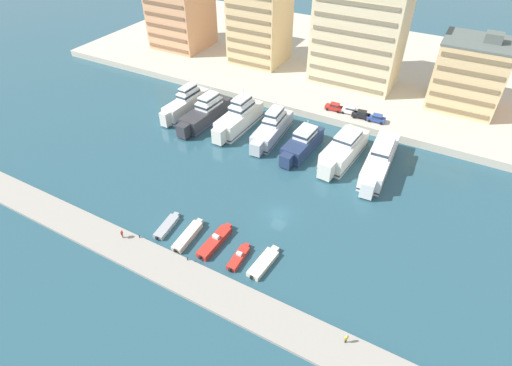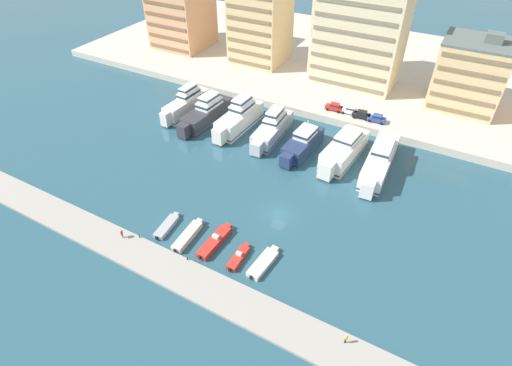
{
  "view_description": "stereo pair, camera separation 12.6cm",
  "coord_description": "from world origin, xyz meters",
  "px_view_note": "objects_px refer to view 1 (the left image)",
  "views": [
    {
      "loc": [
        21.15,
        -46.66,
        49.05
      ],
      "look_at": [
        -6.32,
        3.13,
        2.5
      ],
      "focal_mm": 28.0,
      "sensor_mm": 36.0,
      "label": 1
    },
    {
      "loc": [
        21.26,
        -46.6,
        49.05
      ],
      "look_at": [
        -6.32,
        3.13,
        2.5
      ],
      "focal_mm": 28.0,
      "sensor_mm": 36.0,
      "label": 2
    }
  ],
  "objects_px": {
    "motorboat_cream_left": "(188,236)",
    "pedestrian_mid_deck": "(346,338)",
    "yacht_ivory_center_right": "(343,150)",
    "pedestrian_near_edge": "(122,233)",
    "yacht_white_mid_right": "(379,160)",
    "car_blue_center_left": "(377,118)",
    "car_white_left": "(350,110)",
    "yacht_silver_center_left": "(272,128)",
    "car_black_mid_left": "(361,114)",
    "yacht_ivory_far_left": "(186,104)",
    "motorboat_red_center_left": "(239,257)",
    "car_red_far_left": "(334,107)",
    "motorboat_cream_center": "(264,263)",
    "motorboat_grey_far_left": "(167,226)",
    "yacht_ivory_mid_left": "(239,118)",
    "motorboat_red_mid_left": "(215,241)",
    "yacht_charcoal_left": "(206,113)",
    "yacht_navy_center": "(302,143)"
  },
  "relations": [
    {
      "from": "motorboat_cream_left",
      "to": "pedestrian_mid_deck",
      "type": "xyz_separation_m",
      "value": [
        28.97,
        -5.32,
        0.9
      ]
    },
    {
      "from": "yacht_ivory_center_right",
      "to": "pedestrian_near_edge",
      "type": "bearing_deg",
      "value": -121.51
    },
    {
      "from": "yacht_white_mid_right",
      "to": "car_blue_center_left",
      "type": "height_order",
      "value": "yacht_white_mid_right"
    },
    {
      "from": "yacht_ivory_center_right",
      "to": "pedestrian_near_edge",
      "type": "xyz_separation_m",
      "value": [
        -23.99,
        -39.14,
        -0.84
      ]
    },
    {
      "from": "car_white_left",
      "to": "yacht_ivory_center_right",
      "type": "bearing_deg",
      "value": -75.7
    },
    {
      "from": "yacht_ivory_center_right",
      "to": "yacht_silver_center_left",
      "type": "bearing_deg",
      "value": 177.32
    },
    {
      "from": "motorboat_cream_left",
      "to": "car_black_mid_left",
      "type": "bearing_deg",
      "value": 74.39
    },
    {
      "from": "yacht_ivory_far_left",
      "to": "pedestrian_near_edge",
      "type": "relative_size",
      "value": 9.77
    },
    {
      "from": "motorboat_red_center_left",
      "to": "car_red_far_left",
      "type": "xyz_separation_m",
      "value": [
        -2.71,
        49.27,
        2.34
      ]
    },
    {
      "from": "motorboat_cream_center",
      "to": "pedestrian_near_edge",
      "type": "height_order",
      "value": "pedestrian_near_edge"
    },
    {
      "from": "yacht_ivory_far_left",
      "to": "motorboat_red_center_left",
      "type": "xyz_separation_m",
      "value": [
        34.92,
        -33.7,
        -2.06
      ]
    },
    {
      "from": "motorboat_red_center_left",
      "to": "yacht_white_mid_right",
      "type": "bearing_deg",
      "value": 69.41
    },
    {
      "from": "yacht_white_mid_right",
      "to": "motorboat_grey_far_left",
      "type": "xyz_separation_m",
      "value": [
        -26.84,
        -33.68,
        -1.83
      ]
    },
    {
      "from": "motorboat_grey_far_left",
      "to": "car_black_mid_left",
      "type": "xyz_separation_m",
      "value": [
        18.28,
        48.92,
        2.38
      ]
    },
    {
      "from": "yacht_ivory_far_left",
      "to": "pedestrian_near_edge",
      "type": "xyz_separation_m",
      "value": [
        16.13,
        -39.35,
        -0.99
      ]
    },
    {
      "from": "yacht_ivory_center_right",
      "to": "pedestrian_mid_deck",
      "type": "height_order",
      "value": "yacht_ivory_center_right"
    },
    {
      "from": "motorboat_red_center_left",
      "to": "yacht_ivory_mid_left",
      "type": "bearing_deg",
      "value": 120.66
    },
    {
      "from": "motorboat_red_mid_left",
      "to": "pedestrian_near_edge",
      "type": "relative_size",
      "value": 5.01
    },
    {
      "from": "yacht_charcoal_left",
      "to": "yacht_silver_center_left",
      "type": "distance_m",
      "value": 16.69
    },
    {
      "from": "car_black_mid_left",
      "to": "motorboat_cream_left",
      "type": "bearing_deg",
      "value": -105.61
    },
    {
      "from": "car_black_mid_left",
      "to": "pedestrian_near_edge",
      "type": "height_order",
      "value": "car_black_mid_left"
    },
    {
      "from": "yacht_ivory_center_right",
      "to": "motorboat_cream_center",
      "type": "relative_size",
      "value": 2.38
    },
    {
      "from": "car_red_far_left",
      "to": "yacht_ivory_center_right",
      "type": "bearing_deg",
      "value": -63.4
    },
    {
      "from": "motorboat_cream_left",
      "to": "pedestrian_near_edge",
      "type": "relative_size",
      "value": 4.64
    },
    {
      "from": "motorboat_red_center_left",
      "to": "car_black_mid_left",
      "type": "relative_size",
      "value": 1.41
    },
    {
      "from": "yacht_navy_center",
      "to": "pedestrian_mid_deck",
      "type": "xyz_separation_m",
      "value": [
        22.81,
        -37.74,
        -0.49
      ]
    },
    {
      "from": "yacht_ivory_far_left",
      "to": "car_black_mid_left",
      "type": "xyz_separation_m",
      "value": [
        39.01,
        15.2,
        0.28
      ]
    },
    {
      "from": "car_black_mid_left",
      "to": "car_blue_center_left",
      "type": "relative_size",
      "value": 1.02
    },
    {
      "from": "yacht_silver_center_left",
      "to": "yacht_white_mid_right",
      "type": "bearing_deg",
      "value": -1.44
    },
    {
      "from": "car_red_far_left",
      "to": "car_black_mid_left",
      "type": "relative_size",
      "value": 0.98
    },
    {
      "from": "car_black_mid_left",
      "to": "car_white_left",
      "type": "bearing_deg",
      "value": 167.2
    },
    {
      "from": "yacht_charcoal_left",
      "to": "pedestrian_near_edge",
      "type": "bearing_deg",
      "value": -76.02
    },
    {
      "from": "motorboat_red_center_left",
      "to": "yacht_ivory_far_left",
      "type": "bearing_deg",
      "value": 136.02
    },
    {
      "from": "yacht_white_mid_right",
      "to": "motorboat_red_center_left",
      "type": "distance_m",
      "value": 36.01
    },
    {
      "from": "car_white_left",
      "to": "pedestrian_mid_deck",
      "type": "xyz_separation_m",
      "value": [
        18.24,
        -55.1,
        -1.34
      ]
    },
    {
      "from": "motorboat_grey_far_left",
      "to": "motorboat_red_center_left",
      "type": "bearing_deg",
      "value": 0.07
    },
    {
      "from": "yacht_ivory_far_left",
      "to": "motorboat_red_center_left",
      "type": "relative_size",
      "value": 2.77
    },
    {
      "from": "motorboat_grey_far_left",
      "to": "pedestrian_mid_deck",
      "type": "xyz_separation_m",
      "value": [
        33.53,
        -5.5,
        1.04
      ]
    },
    {
      "from": "yacht_white_mid_right",
      "to": "pedestrian_near_edge",
      "type": "xyz_separation_m",
      "value": [
        -31.44,
        -39.32,
        -0.72
      ]
    },
    {
      "from": "car_red_far_left",
      "to": "pedestrian_mid_deck",
      "type": "height_order",
      "value": "car_red_far_left"
    },
    {
      "from": "yacht_charcoal_left",
      "to": "yacht_silver_center_left",
      "type": "height_order",
      "value": "yacht_charcoal_left"
    },
    {
      "from": "car_white_left",
      "to": "car_blue_center_left",
      "type": "distance_m",
      "value": 6.66
    },
    {
      "from": "motorboat_grey_far_left",
      "to": "car_blue_center_left",
      "type": "xyz_separation_m",
      "value": [
        21.91,
        48.89,
        2.38
      ]
    },
    {
      "from": "yacht_silver_center_left",
      "to": "pedestrian_mid_deck",
      "type": "bearing_deg",
      "value": -52.03
    },
    {
      "from": "yacht_ivory_mid_left",
      "to": "yacht_ivory_center_right",
      "type": "relative_size",
      "value": 1.0
    },
    {
      "from": "car_blue_center_left",
      "to": "pedestrian_near_edge",
      "type": "xyz_separation_m",
      "value": [
        -26.51,
        -54.52,
        -1.27
      ]
    },
    {
      "from": "car_black_mid_left",
      "to": "pedestrian_mid_deck",
      "type": "bearing_deg",
      "value": -74.35
    },
    {
      "from": "yacht_white_mid_right",
      "to": "car_white_left",
      "type": "distance_m",
      "value": 19.67
    },
    {
      "from": "yacht_charcoal_left",
      "to": "car_white_left",
      "type": "height_order",
      "value": "yacht_charcoal_left"
    },
    {
      "from": "yacht_navy_center",
      "to": "yacht_ivory_center_right",
      "type": "relative_size",
      "value": 0.87
    }
  ]
}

